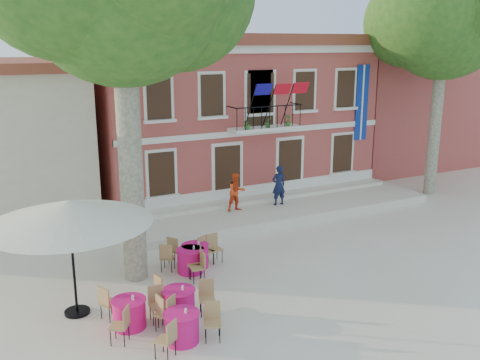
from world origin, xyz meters
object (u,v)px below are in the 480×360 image
(plane_tree_east, at_px, (445,18))
(cafe_table_4, at_px, (195,255))
(pedestrian_navy, at_px, (279,185))
(cafe_table_3, at_px, (191,259))
(patio_umbrella, at_px, (69,212))
(cafe_table_2, at_px, (182,326))
(pedestrian_orange, at_px, (236,192))
(cafe_table_1, at_px, (179,302))
(cafe_table_0, at_px, (129,312))

(plane_tree_east, height_order, cafe_table_4, plane_tree_east)
(pedestrian_navy, height_order, cafe_table_3, pedestrian_navy)
(patio_umbrella, distance_m, cafe_table_4, 4.92)
(plane_tree_east, xyz_separation_m, cafe_table_2, (-15.54, -7.05, -7.76))
(pedestrian_orange, distance_m, cafe_table_1, 8.51)
(cafe_table_2, bearing_deg, pedestrian_orange, 55.42)
(pedestrian_orange, relative_size, cafe_table_1, 0.88)
(plane_tree_east, xyz_separation_m, cafe_table_3, (-13.81, -3.32, -7.76))
(pedestrian_orange, bearing_deg, patio_umbrella, -144.75)
(cafe_table_4, bearing_deg, cafe_table_1, -120.06)
(plane_tree_east, bearing_deg, pedestrian_orange, 174.74)
(cafe_table_1, bearing_deg, patio_umbrella, 149.55)
(pedestrian_orange, height_order, cafe_table_3, pedestrian_orange)
(cafe_table_0, bearing_deg, cafe_table_2, -52.85)
(cafe_table_2, bearing_deg, cafe_table_0, 127.15)
(cafe_table_0, relative_size, cafe_table_2, 1.01)
(pedestrian_navy, relative_size, cafe_table_2, 0.94)
(cafe_table_4, bearing_deg, cafe_table_0, -136.91)
(cafe_table_1, bearing_deg, cafe_table_3, 61.89)
(cafe_table_0, distance_m, cafe_table_3, 3.65)
(cafe_table_0, bearing_deg, plane_tree_east, 19.37)
(plane_tree_east, distance_m, cafe_table_2, 18.74)
(cafe_table_0, bearing_deg, cafe_table_4, 43.09)
(cafe_table_2, distance_m, cafe_table_3, 4.11)
(cafe_table_1, xyz_separation_m, cafe_table_4, (1.63, 2.82, 0.00))
(patio_umbrella, distance_m, cafe_table_2, 4.12)
(patio_umbrella, xyz_separation_m, cafe_table_4, (4.04, 1.40, -2.45))
(cafe_table_1, xyz_separation_m, cafe_table_2, (-0.38, -1.21, 0.00))
(cafe_table_3, bearing_deg, pedestrian_orange, 48.41)
(cafe_table_4, bearing_deg, patio_umbrella, -160.86)
(pedestrian_orange, height_order, cafe_table_4, pedestrian_orange)
(plane_tree_east, bearing_deg, cafe_table_1, -158.92)
(pedestrian_navy, relative_size, pedestrian_orange, 1.08)
(cafe_table_0, xyz_separation_m, cafe_table_4, (2.96, 2.77, 0.00))
(plane_tree_east, height_order, cafe_table_3, plane_tree_east)
(patio_umbrella, bearing_deg, cafe_table_1, -30.45)
(plane_tree_east, distance_m, pedestrian_navy, 10.71)
(pedestrian_orange, bearing_deg, plane_tree_east, -5.45)
(patio_umbrella, xyz_separation_m, cafe_table_2, (2.02, -2.62, -2.45))
(patio_umbrella, relative_size, cafe_table_4, 2.31)
(pedestrian_navy, xyz_separation_m, cafe_table_2, (-7.50, -7.91, -0.74))
(pedestrian_navy, height_order, cafe_table_4, pedestrian_navy)
(pedestrian_navy, bearing_deg, cafe_table_4, 37.65)
(pedestrian_navy, distance_m, cafe_table_1, 9.80)
(cafe_table_2, bearing_deg, plane_tree_east, 24.41)
(plane_tree_east, bearing_deg, cafe_table_2, -155.59)
(patio_umbrella, xyz_separation_m, pedestrian_orange, (7.52, 5.35, -1.77))
(patio_umbrella, distance_m, pedestrian_orange, 9.40)
(pedestrian_orange, relative_size, cafe_table_3, 0.86)
(plane_tree_east, bearing_deg, patio_umbrella, -165.85)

